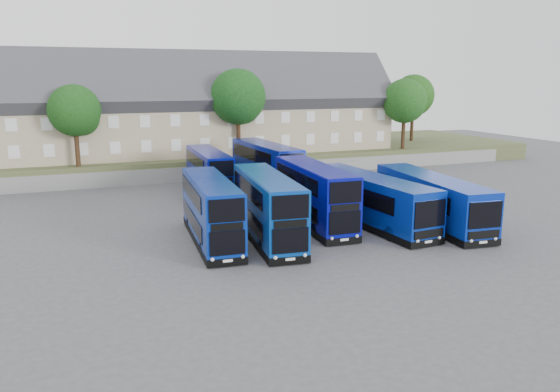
{
  "coord_description": "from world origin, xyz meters",
  "views": [
    {
      "loc": [
        -14.61,
        -29.55,
        10.2
      ],
      "look_at": [
        -1.3,
        4.85,
        2.2
      ],
      "focal_mm": 35.0,
      "sensor_mm": 36.0,
      "label": 1
    }
  ],
  "objects_px": {
    "dd_front_mid": "(267,209)",
    "coach_east_a": "(370,201)",
    "tree_far": "(414,97)",
    "tree_mid": "(239,99)",
    "dd_front_left": "(211,212)",
    "tree_west": "(76,112)",
    "tree_east": "(405,103)"
  },
  "relations": [
    {
      "from": "dd_front_mid",
      "to": "tree_east",
      "type": "relative_size",
      "value": 1.31
    },
    {
      "from": "dd_front_left",
      "to": "tree_east",
      "type": "bearing_deg",
      "value": 41.71
    },
    {
      "from": "tree_west",
      "to": "coach_east_a",
      "type": "bearing_deg",
      "value": -49.33
    },
    {
      "from": "tree_mid",
      "to": "tree_east",
      "type": "bearing_deg",
      "value": -1.43
    },
    {
      "from": "tree_west",
      "to": "tree_mid",
      "type": "bearing_deg",
      "value": 1.79
    },
    {
      "from": "dd_front_mid",
      "to": "tree_mid",
      "type": "height_order",
      "value": "tree_mid"
    },
    {
      "from": "dd_front_mid",
      "to": "tree_west",
      "type": "distance_m",
      "value": 25.76
    },
    {
      "from": "tree_mid",
      "to": "tree_west",
      "type": "bearing_deg",
      "value": -178.21
    },
    {
      "from": "tree_west",
      "to": "tree_far",
      "type": "distance_m",
      "value": 42.58
    },
    {
      "from": "coach_east_a",
      "to": "tree_far",
      "type": "distance_m",
      "value": 37.52
    },
    {
      "from": "tree_far",
      "to": "coach_east_a",
      "type": "bearing_deg",
      "value": -128.88
    },
    {
      "from": "tree_far",
      "to": "tree_mid",
      "type": "bearing_deg",
      "value": -165.96
    },
    {
      "from": "coach_east_a",
      "to": "tree_west",
      "type": "distance_m",
      "value": 29.27
    },
    {
      "from": "tree_mid",
      "to": "tree_east",
      "type": "relative_size",
      "value": 1.12
    },
    {
      "from": "tree_mid",
      "to": "dd_front_left",
      "type": "bearing_deg",
      "value": -111.28
    },
    {
      "from": "coach_east_a",
      "to": "tree_far",
      "type": "relative_size",
      "value": 1.48
    },
    {
      "from": "coach_east_a",
      "to": "tree_east",
      "type": "distance_m",
      "value": 28.4
    },
    {
      "from": "dd_front_mid",
      "to": "tree_east",
      "type": "distance_m",
      "value": 34.57
    },
    {
      "from": "tree_west",
      "to": "dd_front_left",
      "type": "bearing_deg",
      "value": -71.97
    },
    {
      "from": "dd_front_mid",
      "to": "coach_east_a",
      "type": "bearing_deg",
      "value": 13.54
    },
    {
      "from": "dd_front_left",
      "to": "tree_mid",
      "type": "bearing_deg",
      "value": 72.92
    },
    {
      "from": "tree_east",
      "to": "tree_far",
      "type": "distance_m",
      "value": 9.23
    },
    {
      "from": "dd_front_left",
      "to": "dd_front_mid",
      "type": "distance_m",
      "value": 3.56
    },
    {
      "from": "dd_front_mid",
      "to": "tree_west",
      "type": "relative_size",
      "value": 1.4
    },
    {
      "from": "dd_front_left",
      "to": "tree_far",
      "type": "distance_m",
      "value": 45.74
    },
    {
      "from": "dd_front_mid",
      "to": "coach_east_a",
      "type": "distance_m",
      "value": 8.17
    },
    {
      "from": "dd_front_left",
      "to": "coach_east_a",
      "type": "bearing_deg",
      "value": 5.58
    },
    {
      "from": "dd_front_left",
      "to": "coach_east_a",
      "type": "relative_size",
      "value": 0.8
    },
    {
      "from": "coach_east_a",
      "to": "tree_mid",
      "type": "relative_size",
      "value": 1.39
    },
    {
      "from": "coach_east_a",
      "to": "tree_west",
      "type": "xyz_separation_m",
      "value": [
        -18.75,
        21.83,
        5.36
      ]
    },
    {
      "from": "coach_east_a",
      "to": "dd_front_left",
      "type": "bearing_deg",
      "value": 176.79
    },
    {
      "from": "dd_front_mid",
      "to": "tree_west",
      "type": "xyz_separation_m",
      "value": [
        -10.67,
        22.9,
        5.0
      ]
    }
  ]
}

